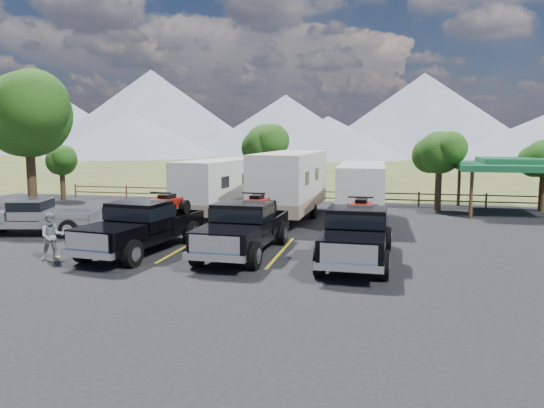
% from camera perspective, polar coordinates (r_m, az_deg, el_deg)
% --- Properties ---
extents(ground, '(320.00, 320.00, 0.00)m').
position_cam_1_polar(ground, '(17.45, -8.09, -7.78)').
color(ground, '#455022').
rests_on(ground, ground).
extents(asphalt_lot, '(44.00, 34.00, 0.04)m').
position_cam_1_polar(asphalt_lot, '(20.20, -5.16, -5.56)').
color(asphalt_lot, black).
rests_on(asphalt_lot, ground).
extents(stall_lines, '(12.12, 5.50, 0.01)m').
position_cam_1_polar(stall_lines, '(21.12, -4.36, -4.90)').
color(stall_lines, yellow).
rests_on(stall_lines, asphalt_lot).
extents(tree_big_nw, '(5.54, 5.18, 7.84)m').
position_cam_1_polar(tree_big_nw, '(30.90, -24.82, 8.72)').
color(tree_big_nw, black).
rests_on(tree_big_nw, ground).
extents(tree_ne_a, '(3.11, 2.92, 4.76)m').
position_cam_1_polar(tree_ne_a, '(32.96, 17.54, 5.27)').
color(tree_ne_a, black).
rests_on(tree_ne_a, ground).
extents(tree_ne_b, '(2.77, 2.59, 4.27)m').
position_cam_1_polar(tree_ne_b, '(35.04, 27.20, 4.32)').
color(tree_ne_b, black).
rests_on(tree_ne_b, ground).
extents(tree_north, '(3.46, 3.24, 5.25)m').
position_cam_1_polar(tree_north, '(35.69, -0.73, 6.33)').
color(tree_north, black).
rests_on(tree_north, ground).
extents(tree_nw_small, '(2.59, 2.43, 3.85)m').
position_cam_1_polar(tree_nw_small, '(39.46, -21.71, 4.38)').
color(tree_nw_small, black).
rests_on(tree_nw_small, ground).
extents(rail_fence, '(36.12, 0.12, 1.00)m').
position_cam_1_polar(rail_fence, '(34.73, 5.59, 0.92)').
color(rail_fence, brown).
rests_on(rail_fence, ground).
extents(pavilion, '(6.20, 6.20, 3.22)m').
position_cam_1_polar(pavilion, '(33.60, 24.35, 3.80)').
color(pavilion, brown).
rests_on(pavilion, ground).
extents(mountain_range, '(209.00, 71.00, 20.00)m').
position_cam_1_polar(mountain_range, '(122.55, 5.78, 9.03)').
color(mountain_range, gray).
rests_on(mountain_range, ground).
extents(rig_left, '(3.01, 6.83, 2.21)m').
position_cam_1_polar(rig_left, '(21.11, -13.66, -2.17)').
color(rig_left, black).
rests_on(rig_left, asphalt_lot).
extents(rig_center, '(2.52, 6.71, 2.22)m').
position_cam_1_polar(rig_center, '(20.20, -2.99, -2.38)').
color(rig_center, black).
rests_on(rig_center, asphalt_lot).
extents(rig_right, '(2.46, 6.66, 2.21)m').
position_cam_1_polar(rig_right, '(19.15, 9.15, -3.03)').
color(rig_right, black).
rests_on(rig_right, asphalt_lot).
extents(trailer_left, '(3.48, 9.13, 3.16)m').
position_cam_1_polar(trailer_left, '(29.33, -5.53, 1.84)').
color(trailer_left, silver).
rests_on(trailer_left, asphalt_lot).
extents(trailer_center, '(3.00, 10.30, 3.57)m').
position_cam_1_polar(trailer_center, '(28.52, 1.94, 2.15)').
color(trailer_center, silver).
rests_on(trailer_center, asphalt_lot).
extents(trailer_right, '(2.37, 8.67, 3.02)m').
position_cam_1_polar(trailer_right, '(27.67, 9.62, 1.28)').
color(trailer_right, silver).
rests_on(trailer_right, asphalt_lot).
extents(pickup_silver, '(5.93, 3.10, 1.70)m').
position_cam_1_polar(pickup_silver, '(26.24, -24.15, -1.15)').
color(pickup_silver, gray).
rests_on(pickup_silver, asphalt_lot).
extents(person_b, '(1.07, 1.04, 1.74)m').
position_cam_1_polar(person_b, '(20.79, -22.59, -3.23)').
color(person_b, gray).
rests_on(person_b, asphalt_lot).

